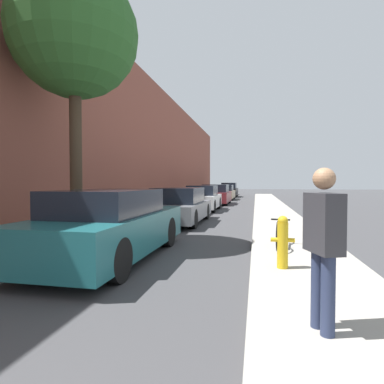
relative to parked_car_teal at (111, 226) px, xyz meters
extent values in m
plane|color=#3D3D3F|center=(0.94, 8.63, -0.69)|extent=(120.00, 120.00, 0.00)
cube|color=#9E998E|center=(-1.96, 8.63, -0.63)|extent=(2.00, 52.00, 0.12)
cube|color=#9E998E|center=(3.84, 8.63, -0.63)|extent=(2.00, 52.00, 0.12)
cube|color=brown|center=(-3.31, 8.63, 3.07)|extent=(0.70, 52.00, 7.52)
cylinder|color=black|center=(-0.80, 1.48, -0.33)|extent=(0.22, 0.72, 0.72)
cylinder|color=black|center=(0.80, 1.48, -0.33)|extent=(0.22, 0.72, 0.72)
cylinder|color=black|center=(-0.80, -1.39, -0.33)|extent=(0.22, 0.72, 0.72)
cylinder|color=black|center=(0.80, -1.39, -0.33)|extent=(0.22, 0.72, 0.72)
cube|color=#1E6066|center=(0.00, 0.04, -0.13)|extent=(1.81, 4.63, 0.74)
cube|color=black|center=(0.00, -0.14, 0.49)|extent=(1.59, 2.41, 0.50)
cylinder|color=black|center=(-0.78, 7.28, -0.36)|extent=(0.22, 0.67, 0.67)
cylinder|color=black|center=(0.82, 7.28, -0.36)|extent=(0.22, 0.67, 0.67)
cylinder|color=black|center=(-0.78, 4.52, -0.36)|extent=(0.22, 0.67, 0.67)
cylinder|color=black|center=(0.82, 4.52, -0.36)|extent=(0.22, 0.67, 0.67)
cube|color=slate|center=(0.02, 5.90, -0.20)|extent=(1.82, 4.45, 0.61)
cube|color=black|center=(0.02, 5.72, 0.39)|extent=(1.60, 2.32, 0.58)
cylinder|color=black|center=(-0.73, 12.66, -0.35)|extent=(0.22, 0.68, 0.68)
cylinder|color=black|center=(0.74, 12.66, -0.35)|extent=(0.22, 0.68, 0.68)
cylinder|color=black|center=(-0.73, 10.23, -0.35)|extent=(0.22, 0.68, 0.68)
cylinder|color=black|center=(0.74, 10.23, -0.35)|extent=(0.22, 0.68, 0.68)
cube|color=silver|center=(0.00, 11.45, -0.16)|extent=(1.67, 3.92, 0.68)
cube|color=black|center=(0.00, 11.29, 0.44)|extent=(1.47, 2.04, 0.54)
cylinder|color=black|center=(-0.76, 17.99, -0.37)|extent=(0.22, 0.64, 0.64)
cylinder|color=black|center=(0.93, 17.99, -0.37)|extent=(0.22, 0.64, 0.64)
cylinder|color=black|center=(-0.76, 15.34, -0.37)|extent=(0.22, 0.64, 0.64)
cylinder|color=black|center=(0.93, 15.34, -0.37)|extent=(0.22, 0.64, 0.64)
cube|color=maroon|center=(0.09, 16.66, -0.16)|extent=(1.91, 4.28, 0.70)
cube|color=black|center=(0.09, 16.49, 0.46)|extent=(1.68, 2.23, 0.55)
cylinder|color=black|center=(-0.77, 23.99, -0.39)|extent=(0.22, 0.61, 0.61)
cylinder|color=black|center=(0.85, 23.99, -0.39)|extent=(0.22, 0.61, 0.61)
cylinder|color=black|center=(-0.77, 21.39, -0.39)|extent=(0.22, 0.61, 0.61)
cylinder|color=black|center=(0.85, 21.39, -0.39)|extent=(0.22, 0.61, 0.61)
cube|color=tan|center=(0.04, 22.69, -0.20)|extent=(1.84, 4.19, 0.64)
cube|color=black|center=(0.04, 22.52, 0.39)|extent=(1.62, 2.18, 0.54)
cylinder|color=black|center=(-0.67, 29.37, -0.36)|extent=(0.22, 0.66, 0.66)
cylinder|color=black|center=(0.83, 29.37, -0.36)|extent=(0.22, 0.66, 0.66)
cylinder|color=black|center=(-0.67, 26.94, -0.36)|extent=(0.22, 0.66, 0.66)
cylinder|color=black|center=(0.83, 26.94, -0.36)|extent=(0.22, 0.66, 0.66)
cube|color=black|center=(0.08, 28.16, -0.13)|extent=(1.70, 3.90, 0.77)
cube|color=black|center=(0.08, 28.00, 0.55)|extent=(1.50, 2.03, 0.58)
cylinder|color=#423323|center=(-1.35, 0.93, 1.52)|extent=(0.29, 0.29, 4.18)
sphere|color=#2D6028|center=(-1.35, 0.93, 4.44)|extent=(3.03, 3.03, 3.03)
cylinder|color=gold|center=(3.37, -0.45, -0.18)|extent=(0.18, 0.18, 0.78)
sphere|color=gold|center=(3.37, -0.45, 0.23)|extent=(0.17, 0.17, 0.17)
cylinder|color=gold|center=(3.24, -0.45, -0.09)|extent=(0.12, 0.07, 0.07)
cylinder|color=gold|center=(3.51, -0.45, -0.09)|extent=(0.12, 0.07, 0.07)
cylinder|color=#283351|center=(3.60, -2.81, -0.18)|extent=(0.17, 0.17, 0.78)
cylinder|color=#283351|center=(3.54, -2.64, -0.18)|extent=(0.17, 0.17, 0.78)
cube|color=#333338|center=(3.57, -2.73, 0.50)|extent=(0.34, 0.46, 0.58)
sphere|color=tan|center=(3.57, -2.73, 0.93)|extent=(0.21, 0.21, 0.21)
torus|color=black|center=(3.51, 1.82, -0.25)|extent=(0.13, 0.64, 0.64)
torus|color=black|center=(3.38, 0.90, -0.25)|extent=(0.13, 0.64, 0.64)
cube|color=black|center=(3.45, 1.36, -0.11)|extent=(0.14, 0.78, 0.04)
cylinder|color=black|center=(3.42, 1.19, -0.02)|extent=(0.04, 0.04, 0.18)
cube|color=black|center=(3.50, 1.74, 0.00)|extent=(0.44, 0.10, 0.04)
camera|label=1|loc=(2.92, -5.96, 0.89)|focal=29.37mm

